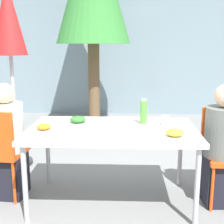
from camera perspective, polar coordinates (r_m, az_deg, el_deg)
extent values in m
plane|color=gray|center=(3.10, 0.00, -15.94)|extent=(24.00, 24.00, 0.00)
cube|color=gray|center=(6.68, 1.42, 12.57)|extent=(10.00, 0.20, 3.00)
cube|color=silver|center=(2.84, 0.00, -3.36)|extent=(1.52, 0.90, 0.04)
cylinder|color=#B7B7B7|center=(2.72, -15.63, -12.64)|extent=(0.04, 0.04, 0.68)
cylinder|color=#B7B7B7|center=(2.66, 15.28, -13.19)|extent=(0.04, 0.04, 0.68)
cylinder|color=#B7B7B7|center=(3.42, -11.64, -7.23)|extent=(0.04, 0.04, 0.68)
cylinder|color=#B7B7B7|center=(3.37, 12.37, -7.53)|extent=(0.04, 0.04, 0.68)
cube|color=#E54C14|center=(3.22, -19.28, -7.01)|extent=(0.43, 0.43, 0.04)
cylinder|color=#E54C14|center=(3.38, -15.09, -10.00)|extent=(0.03, 0.03, 0.42)
cylinder|color=#E54C14|center=(3.09, -17.49, -12.30)|extent=(0.03, 0.03, 0.42)
cube|color=black|center=(3.27, -18.22, -10.56)|extent=(0.32, 0.32, 0.46)
cylinder|color=beige|center=(3.13, -18.78, -2.71)|extent=(0.33, 0.33, 0.46)
sphere|color=beige|center=(3.06, -19.20, 3.24)|extent=(0.19, 0.19, 0.19)
cube|color=#E54C14|center=(3.19, 19.52, -2.91)|extent=(0.40, 0.05, 0.42)
cylinder|color=#E54C14|center=(2.97, 17.84, -13.33)|extent=(0.03, 0.03, 0.42)
cylinder|color=#E54C14|center=(3.27, 16.13, -10.80)|extent=(0.03, 0.03, 0.42)
cube|color=black|center=(3.15, 19.11, -11.55)|extent=(0.31, 0.31, 0.46)
cylinder|color=slate|center=(3.00, 19.72, -3.50)|extent=(0.33, 0.33, 0.46)
cylinder|color=#333333|center=(4.12, -16.81, -8.76)|extent=(0.36, 0.36, 0.05)
cylinder|color=#BCBCBC|center=(3.87, -17.79, 6.29)|extent=(0.04, 0.04, 2.20)
cone|color=red|center=(3.87, -18.47, 16.21)|extent=(0.40, 0.40, 0.86)
cylinder|color=white|center=(2.80, -12.32, -3.28)|extent=(0.23, 0.23, 0.01)
ellipsoid|color=orange|center=(2.79, -12.35, -2.65)|extent=(0.12, 0.12, 0.05)
cylinder|color=white|center=(3.00, -6.24, -2.03)|extent=(0.28, 0.28, 0.01)
ellipsoid|color=#33702D|center=(2.99, -6.26, -1.34)|extent=(0.15, 0.15, 0.06)
cylinder|color=white|center=(2.60, 11.38, -4.46)|extent=(0.27, 0.27, 0.01)
ellipsoid|color=gold|center=(2.59, 11.42, -3.68)|extent=(0.15, 0.15, 0.06)
cylinder|color=#51A338|center=(2.96, 5.80, -0.11)|extent=(0.07, 0.07, 0.23)
cylinder|color=white|center=(2.94, 5.85, 2.23)|extent=(0.05, 0.05, 0.02)
cylinder|color=silver|center=(2.96, 9.69, -1.55)|extent=(0.07, 0.07, 0.09)
cylinder|color=white|center=(2.72, 5.53, -3.16)|extent=(0.17, 0.17, 0.05)
cylinder|color=brown|center=(5.53, -3.31, 4.70)|extent=(0.20, 0.20, 1.48)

